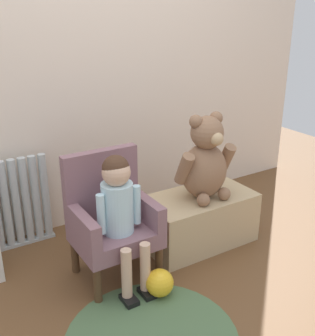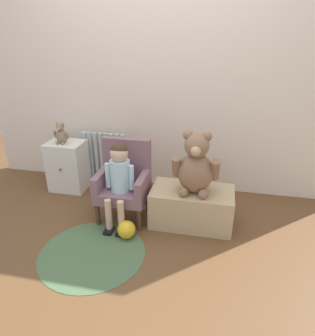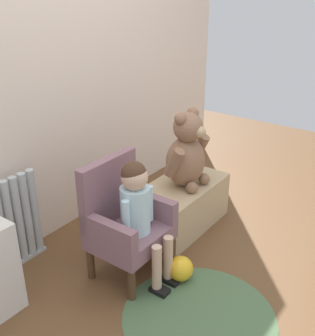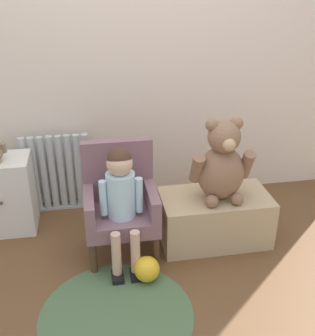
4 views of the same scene
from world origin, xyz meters
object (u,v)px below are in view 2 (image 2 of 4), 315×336
Objects in this scene: radiator at (105,159)px; child_figure at (119,173)px; large_teddy_bear at (196,166)px; floor_rug at (92,253)px; child_armchair at (124,181)px; small_teddy_bear at (61,134)px; toy_ball at (126,230)px; small_dresser at (68,166)px; low_bench at (192,207)px.

child_figure is at bearing -59.19° from radiator.
floor_rug is (-0.72, -0.55, -0.56)m from large_teddy_bear.
child_figure is at bearing -90.00° from child_armchair.
small_teddy_bear reaches higher than toy_ball.
toy_ball is at bearing -62.21° from child_figure.
large_teddy_bear is 1.44m from small_teddy_bear.
radiator reaches higher than small_dresser.
toy_ball is at bearing -39.18° from small_dresser.
child_armchair is (0.41, -0.57, 0.06)m from radiator.
toy_ball is at bearing 51.35° from floor_rug.
radiator is at bearing 30.45° from small_dresser.
child_armchair is at bearing 179.71° from low_bench.
large_teddy_bear is (1.04, -0.60, 0.27)m from radiator.
radiator is 1.23m from large_teddy_bear.
toy_ball is (-0.50, -0.33, -0.09)m from low_bench.
large_teddy_bear is at bearing -15.11° from small_teddy_bear.
child_figure is 1.39× the size of large_teddy_bear.
small_dresser is at bearing -149.55° from radiator.
child_armchair is at bearing 109.09° from toy_ball.
child_figure is (-0.00, -0.11, 0.14)m from child_armchair.
child_figure is 0.68m from floor_rug.
radiator is 0.82m from child_figure.
child_armchair is 4.71× the size of toy_ball.
child_armchair is 3.31× the size of small_teddy_bear.
child_armchair is (0.75, -0.37, 0.08)m from small_dresser.
small_dresser is at bearing 124.75° from floor_rug.
radiator is 1.06m from toy_ball.
child_armchair reaches higher than small_dresser.
radiator reaches higher than low_bench.
child_armchair reaches higher than toy_ball.
small_dresser reaches higher than low_bench.
floor_rug is 5.44× the size of toy_ball.
toy_ball is at bearing -37.77° from small_teddy_bear.
large_teddy_bear reaches higher than small_dresser.
radiator is 0.79× the size of child_figure.
small_dresser is 1.19m from floor_rug.
large_teddy_bear reaches higher than radiator.
radiator is 0.53m from small_teddy_bear.
small_dresser is at bearing 163.87° from large_teddy_bear.
small_teddy_bear reaches higher than floor_rug.
child_figure reaches higher than toy_ball.
child_figure is at bearing 79.47° from floor_rug.
low_bench is at bearing -29.42° from radiator.
child_armchair is 0.88m from small_teddy_bear.
child_armchair is at bearing 90.00° from child_figure.
small_teddy_bear is at bearing -126.70° from small_dresser.
child_armchair reaches higher than radiator.
floor_rug is at bearing -74.39° from radiator.
large_teddy_bear is (0.63, -0.02, 0.22)m from child_armchair.
child_figure reaches higher than low_bench.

